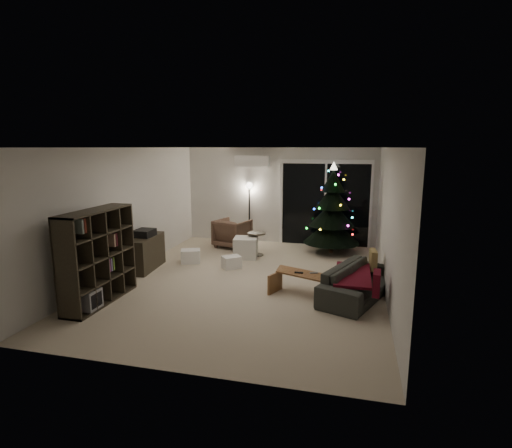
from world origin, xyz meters
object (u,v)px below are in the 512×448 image
(sofa, at_px, (358,282))
(coffee_table, at_px, (307,284))
(media_cabinet, at_px, (145,253))
(bookshelf, at_px, (88,256))
(christmas_tree, at_px, (332,208))
(armchair, at_px, (232,233))

(sofa, height_order, coffee_table, sofa)
(media_cabinet, bearing_deg, bookshelf, -94.93)
(bookshelf, xyz_separation_m, media_cabinet, (0.00, 1.81, -0.42))
(christmas_tree, bearing_deg, coffee_table, -94.25)
(armchair, bearing_deg, coffee_table, 144.25)
(bookshelf, xyz_separation_m, coffee_table, (3.45, 1.13, -0.58))
(armchair, distance_m, sofa, 4.20)
(media_cabinet, relative_size, coffee_table, 0.93)
(sofa, relative_size, christmas_tree, 0.86)
(media_cabinet, bearing_deg, sofa, -12.72)
(bookshelf, distance_m, christmas_tree, 5.51)
(bookshelf, height_order, coffee_table, bookshelf)
(sofa, xyz_separation_m, coffee_table, (-0.85, -0.10, -0.08))
(christmas_tree, bearing_deg, bookshelf, -131.87)
(coffee_table, bearing_deg, sofa, 28.81)
(armchair, relative_size, christmas_tree, 0.36)
(media_cabinet, relative_size, christmas_tree, 0.51)
(bookshelf, distance_m, sofa, 4.50)
(christmas_tree, bearing_deg, media_cabinet, -148.12)
(sofa, distance_m, coffee_table, 0.86)
(sofa, height_order, christmas_tree, christmas_tree)
(armchair, bearing_deg, christmas_tree, -162.30)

